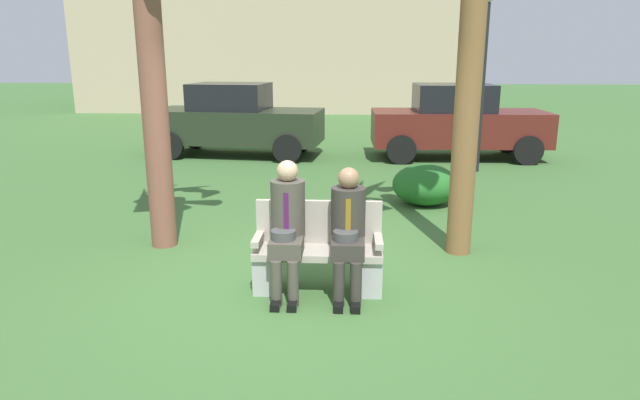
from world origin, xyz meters
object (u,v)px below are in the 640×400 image
seated_man_right (348,226)px  parked_car_far (457,122)px  seated_man_left (287,222)px  shrub_near_bench (425,185)px  park_bench (318,253)px  street_lamp (484,63)px  parked_car_near (236,120)px

seated_man_right → parked_car_far: 8.07m
seated_man_left → shrub_near_bench: 3.97m
park_bench → shrub_near_bench: size_ratio=1.24×
park_bench → seated_man_right: 0.46m
park_bench → shrub_near_bench: park_bench is taller
seated_man_left → street_lamp: (3.21, 6.19, 1.42)m
seated_man_left → parked_car_near: (-2.06, 7.76, 0.09)m
park_bench → parked_car_far: size_ratio=0.33×
park_bench → street_lamp: bearing=64.4°
street_lamp → shrub_near_bench: bearing=-117.6°
seated_man_right → parked_car_near: parked_car_near is taller
parked_car_far → street_lamp: 2.01m
street_lamp → seated_man_right: bearing=-112.9°
seated_man_right → parked_car_far: (2.45, 7.69, 0.12)m
park_bench → parked_car_near: size_ratio=0.32×
park_bench → seated_man_left: (-0.30, -0.12, 0.35)m
park_bench → seated_man_right: (0.30, -0.13, 0.32)m
shrub_near_bench → parked_car_far: 4.38m
park_bench → seated_man_right: seated_man_right is taller
seated_man_right → shrub_near_bench: size_ratio=1.23×
parked_car_far → seated_man_right: bearing=-107.7°
shrub_near_bench → parked_car_near: size_ratio=0.26×
park_bench → street_lamp: (2.91, 6.07, 1.77)m
seated_man_left → shrub_near_bench: bearing=62.7°
park_bench → parked_car_far: parked_car_far is taller
park_bench → shrub_near_bench: 3.72m
seated_man_left → parked_car_far: bearing=68.4°
seated_man_right → shrub_near_bench: seated_man_right is taller
seated_man_right → street_lamp: (2.61, 6.19, 1.45)m
parked_car_far → seated_man_left: bearing=-111.6°
seated_man_left → seated_man_right: seated_man_left is taller
shrub_near_bench → street_lamp: bearing=62.4°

